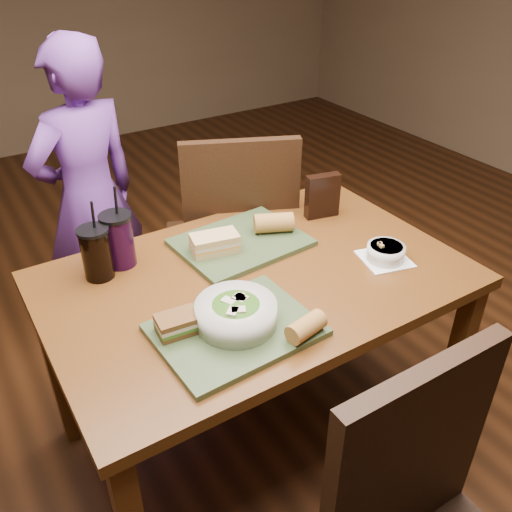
{
  "coord_description": "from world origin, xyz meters",
  "views": [
    {
      "loc": [
        -0.75,
        -1.19,
        1.71
      ],
      "look_at": [
        0.0,
        0.0,
        0.82
      ],
      "focal_mm": 38.0,
      "sensor_mm": 36.0,
      "label": 1
    }
  ],
  "objects_px": {
    "tray_near": "(235,330)",
    "cup_cola": "(96,253)",
    "chair_far": "(228,237)",
    "diner": "(90,199)",
    "chip_bag": "(322,196)",
    "dining_table": "(256,298)",
    "salad_bowl": "(236,312)",
    "sandwich_near": "(178,324)",
    "baguette_far": "(274,223)",
    "cup_berry": "(118,240)",
    "baguette_near": "(306,327)",
    "tray_far": "(241,242)",
    "sandwich_far": "(215,243)",
    "soup_bowl": "(386,252)"
  },
  "relations": [
    {
      "from": "baguette_near",
      "to": "sandwich_far",
      "type": "bearing_deg",
      "value": 90.1
    },
    {
      "from": "soup_bowl",
      "to": "sandwich_far",
      "type": "height_order",
      "value": "sandwich_far"
    },
    {
      "from": "diner",
      "to": "salad_bowl",
      "type": "height_order",
      "value": "diner"
    },
    {
      "from": "soup_bowl",
      "to": "sandwich_far",
      "type": "xyz_separation_m",
      "value": [
        -0.46,
        0.32,
        0.02
      ]
    },
    {
      "from": "sandwich_near",
      "to": "cup_cola",
      "type": "relative_size",
      "value": 0.44
    },
    {
      "from": "dining_table",
      "to": "salad_bowl",
      "type": "distance_m",
      "value": 0.3
    },
    {
      "from": "baguette_near",
      "to": "cup_berry",
      "type": "distance_m",
      "value": 0.68
    },
    {
      "from": "soup_bowl",
      "to": "baguette_far",
      "type": "distance_m",
      "value": 0.39
    },
    {
      "from": "tray_far",
      "to": "cup_berry",
      "type": "bearing_deg",
      "value": 164.99
    },
    {
      "from": "tray_near",
      "to": "cup_cola",
      "type": "distance_m",
      "value": 0.52
    },
    {
      "from": "baguette_far",
      "to": "cup_cola",
      "type": "distance_m",
      "value": 0.61
    },
    {
      "from": "diner",
      "to": "soup_bowl",
      "type": "height_order",
      "value": "diner"
    },
    {
      "from": "sandwich_near",
      "to": "diner",
      "type": "bearing_deg",
      "value": 85.25
    },
    {
      "from": "tray_near",
      "to": "baguette_far",
      "type": "relative_size",
      "value": 3.1
    },
    {
      "from": "chair_far",
      "to": "tray_far",
      "type": "xyz_separation_m",
      "value": [
        -0.13,
        -0.33,
        0.19
      ]
    },
    {
      "from": "tray_far",
      "to": "cup_berry",
      "type": "height_order",
      "value": "cup_berry"
    },
    {
      "from": "tray_near",
      "to": "soup_bowl",
      "type": "bearing_deg",
      "value": 5.21
    },
    {
      "from": "tray_far",
      "to": "sandwich_near",
      "type": "height_order",
      "value": "sandwich_near"
    },
    {
      "from": "tray_near",
      "to": "chip_bag",
      "type": "relative_size",
      "value": 2.54
    },
    {
      "from": "cup_berry",
      "to": "salad_bowl",
      "type": "bearing_deg",
      "value": -72.44
    },
    {
      "from": "salad_bowl",
      "to": "soup_bowl",
      "type": "xyz_separation_m",
      "value": [
        0.59,
        0.04,
        -0.03
      ]
    },
    {
      "from": "soup_bowl",
      "to": "dining_table",
      "type": "bearing_deg",
      "value": 159.7
    },
    {
      "from": "salad_bowl",
      "to": "cup_berry",
      "type": "distance_m",
      "value": 0.5
    },
    {
      "from": "chip_bag",
      "to": "cup_berry",
      "type": "bearing_deg",
      "value": -173.94
    },
    {
      "from": "dining_table",
      "to": "chip_bag",
      "type": "xyz_separation_m",
      "value": [
        0.42,
        0.2,
        0.17
      ]
    },
    {
      "from": "cup_cola",
      "to": "chip_bag",
      "type": "bearing_deg",
      "value": -3.61
    },
    {
      "from": "tray_far",
      "to": "dining_table",
      "type": "bearing_deg",
      "value": -106.37
    },
    {
      "from": "chair_far",
      "to": "tray_near",
      "type": "relative_size",
      "value": 2.45
    },
    {
      "from": "tray_far",
      "to": "baguette_far",
      "type": "height_order",
      "value": "baguette_far"
    },
    {
      "from": "cup_cola",
      "to": "cup_berry",
      "type": "distance_m",
      "value": 0.09
    },
    {
      "from": "dining_table",
      "to": "salad_bowl",
      "type": "relative_size",
      "value": 5.86
    },
    {
      "from": "tray_far",
      "to": "cup_berry",
      "type": "xyz_separation_m",
      "value": [
        -0.39,
        0.1,
        0.08
      ]
    },
    {
      "from": "soup_bowl",
      "to": "sandwich_far",
      "type": "relative_size",
      "value": 1.09
    },
    {
      "from": "tray_near",
      "to": "salad_bowl",
      "type": "bearing_deg",
      "value": 50.9
    },
    {
      "from": "tray_far",
      "to": "chair_far",
      "type": "bearing_deg",
      "value": 67.94
    },
    {
      "from": "tray_near",
      "to": "chip_bag",
      "type": "xyz_separation_m",
      "value": [
        0.61,
        0.41,
        0.07
      ]
    },
    {
      "from": "tray_far",
      "to": "sandwich_near",
      "type": "bearing_deg",
      "value": -140.34
    },
    {
      "from": "tray_near",
      "to": "tray_far",
      "type": "distance_m",
      "value": 0.46
    },
    {
      "from": "tray_near",
      "to": "soup_bowl",
      "type": "height_order",
      "value": "soup_bowl"
    },
    {
      "from": "chair_far",
      "to": "soup_bowl",
      "type": "xyz_separation_m",
      "value": [
        0.22,
        -0.66,
        0.21
      ]
    },
    {
      "from": "sandwich_near",
      "to": "chip_bag",
      "type": "xyz_separation_m",
      "value": [
        0.75,
        0.34,
        0.04
      ]
    },
    {
      "from": "sandwich_far",
      "to": "cup_berry",
      "type": "bearing_deg",
      "value": 157.11
    },
    {
      "from": "chair_far",
      "to": "diner",
      "type": "height_order",
      "value": "diner"
    },
    {
      "from": "salad_bowl",
      "to": "cup_cola",
      "type": "xyz_separation_m",
      "value": [
        -0.23,
        0.44,
        0.03
      ]
    },
    {
      "from": "tray_far",
      "to": "chip_bag",
      "type": "height_order",
      "value": "chip_bag"
    },
    {
      "from": "cup_berry",
      "to": "soup_bowl",
      "type": "bearing_deg",
      "value": -30.51
    },
    {
      "from": "diner",
      "to": "chip_bag",
      "type": "distance_m",
      "value": 1.01
    },
    {
      "from": "sandwich_near",
      "to": "sandwich_far",
      "type": "bearing_deg",
      "value": 47.69
    },
    {
      "from": "dining_table",
      "to": "baguette_near",
      "type": "distance_m",
      "value": 0.36
    },
    {
      "from": "tray_far",
      "to": "sandwich_far",
      "type": "xyz_separation_m",
      "value": [
        -0.11,
        -0.01,
        0.04
      ]
    }
  ]
}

